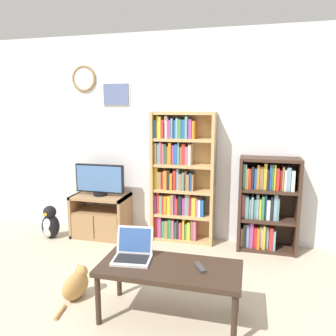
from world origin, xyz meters
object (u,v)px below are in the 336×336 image
object	(u,v)px
television	(100,180)
penguin_figurine	(50,223)
tv_stand	(101,215)
laptop	(133,251)
bookshelf_tall	(179,180)
remote_near_laptop	(200,267)
coffee_table	(169,272)
bookshelf_short	(265,204)
cat	(77,284)

from	to	relation	value
television	penguin_figurine	xyz separation A→B (m)	(-0.62, -0.23, -0.57)
tv_stand	laptop	bearing A→B (deg)	-55.38
bookshelf_tall	remote_near_laptop	distance (m)	1.70
television	bookshelf_tall	size ratio (longest dim) A/B	0.40
coffee_table	penguin_figurine	world-z (taller)	coffee_table
television	remote_near_laptop	xyz separation A→B (m)	(1.53, -1.45, -0.30)
tv_stand	bookshelf_short	bearing A→B (deg)	2.84
bookshelf_tall	laptop	world-z (taller)	bookshelf_tall
coffee_table	television	bearing A→B (deg)	131.29
bookshelf_tall	penguin_figurine	distance (m)	1.78
tv_stand	television	xyz separation A→B (m)	(0.01, 0.00, 0.48)
tv_stand	penguin_figurine	xyz separation A→B (m)	(-0.61, -0.23, -0.08)
bookshelf_short	remote_near_laptop	bearing A→B (deg)	-109.01
coffee_table	bookshelf_tall	bearing A→B (deg)	99.54
bookshelf_short	coffee_table	size ratio (longest dim) A/B	0.99
bookshelf_tall	cat	size ratio (longest dim) A/B	3.33
bookshelf_tall	remote_near_laptop	bearing A→B (deg)	-72.21
bookshelf_short	laptop	size ratio (longest dim) A/B	3.34
bookshelf_tall	laptop	size ratio (longest dim) A/B	4.89
tv_stand	cat	world-z (taller)	tv_stand
remote_near_laptop	cat	world-z (taller)	remote_near_laptop
television	bookshelf_tall	bearing A→B (deg)	7.30
coffee_table	cat	world-z (taller)	coffee_table
television	remote_near_laptop	size ratio (longest dim) A/B	4.06
laptop	television	bearing A→B (deg)	118.09
bookshelf_tall	bookshelf_short	world-z (taller)	bookshelf_tall
cat	tv_stand	bearing A→B (deg)	121.08
remote_near_laptop	penguin_figurine	size ratio (longest dim) A/B	0.37
tv_stand	bookshelf_tall	bearing A→B (deg)	7.35
remote_near_laptop	penguin_figurine	bearing A→B (deg)	121.34
bookshelf_tall	penguin_figurine	bearing A→B (deg)	-167.62
television	coffee_table	size ratio (longest dim) A/B	0.58
bookshelf_tall	laptop	distance (m)	1.57
bookshelf_short	penguin_figurine	size ratio (longest dim) A/B	2.59
tv_stand	penguin_figurine	world-z (taller)	tv_stand
bookshelf_tall	coffee_table	xyz separation A→B (m)	(0.27, -1.60, -0.39)
tv_stand	remote_near_laptop	bearing A→B (deg)	-43.37
coffee_table	cat	bearing A→B (deg)	174.95
bookshelf_tall	laptop	bearing A→B (deg)	-91.94
bookshelf_tall	cat	bearing A→B (deg)	-111.44
television	coffee_table	world-z (taller)	television
laptop	cat	world-z (taller)	laptop
cat	television	bearing A→B (deg)	120.87
television	bookshelf_tall	distance (m)	1.03
tv_stand	coffee_table	world-z (taller)	tv_stand
bookshelf_short	tv_stand	bearing A→B (deg)	-177.16
bookshelf_short	cat	xyz separation A→B (m)	(-1.64, -1.50, -0.43)
cat	penguin_figurine	world-z (taller)	penguin_figurine
laptop	cat	distance (m)	0.67
coffee_table	laptop	xyz separation A→B (m)	(-0.32, 0.06, 0.11)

